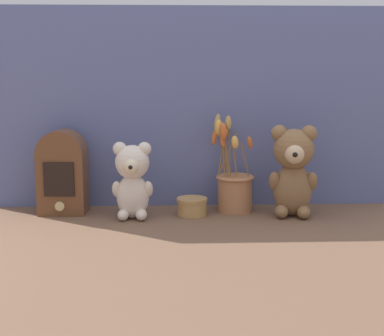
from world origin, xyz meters
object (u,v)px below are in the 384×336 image
at_px(teddy_bear_medium, 132,179).
at_px(teddy_bear_large, 293,169).
at_px(decorative_tin_tall, 192,206).
at_px(flower_vase, 234,185).
at_px(vintage_radio, 63,171).

bearing_deg(teddy_bear_medium, teddy_bear_large, 1.20).
xyz_separation_m(teddy_bear_medium, decorative_tin_tall, (0.19, 0.03, -0.10)).
distance_m(teddy_bear_medium, flower_vase, 0.34).
distance_m(teddy_bear_large, flower_vase, 0.21).
relative_size(flower_vase, decorative_tin_tall, 3.24).
relative_size(teddy_bear_large, decorative_tin_tall, 2.94).
distance_m(teddy_bear_medium, decorative_tin_tall, 0.22).
xyz_separation_m(teddy_bear_large, vintage_radio, (-0.75, 0.07, -0.01)).
bearing_deg(flower_vase, teddy_bear_medium, -166.94).
relative_size(vintage_radio, decorative_tin_tall, 2.75).
height_order(teddy_bear_large, decorative_tin_tall, teddy_bear_large).
bearing_deg(decorative_tin_tall, vintage_radio, 173.87).
bearing_deg(decorative_tin_tall, teddy_bear_large, -3.61).
relative_size(teddy_bear_large, teddy_bear_medium, 1.20).
xyz_separation_m(vintage_radio, decorative_tin_tall, (0.42, -0.05, -0.11)).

